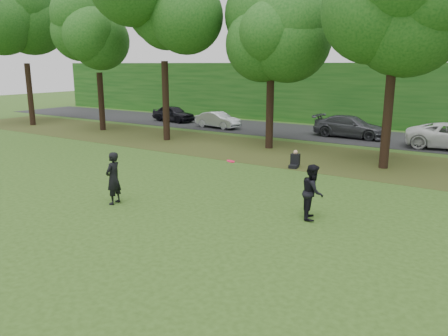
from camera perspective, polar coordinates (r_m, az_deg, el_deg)
name	(u,v)px	position (r m, az deg, el deg)	size (l,w,h in m)	color
ground	(146,231)	(13.49, -10.09, -8.04)	(120.00, 120.00, 0.00)	#2C4816
leaf_litter	(310,156)	(24.24, 11.23, 1.54)	(60.00, 7.00, 0.01)	#463D19
street	(354,136)	(31.71, 16.65, 4.01)	(70.00, 7.00, 0.02)	black
far_hedge	(379,95)	(37.21, 19.59, 8.98)	(70.00, 3.00, 5.00)	#154814
player_left	(113,178)	(15.97, -14.26, -1.30)	(0.69, 0.45, 1.89)	black
player_right	(313,192)	(14.30, 11.50, -3.06)	(0.87, 0.68, 1.80)	black
parked_cars	(365,129)	(30.40, 17.90, 4.91)	(36.11, 3.69, 1.50)	black
frisbee	(231,161)	(14.52, 0.88, 0.89)	(0.38, 0.38, 0.08)	#F71447
seated_person	(295,161)	(21.47, 9.24, 0.93)	(0.53, 0.79, 0.83)	black
tree_line	(311,4)	(24.00, 11.27, 20.25)	(55.30, 7.90, 12.31)	black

